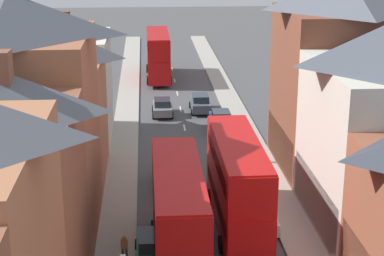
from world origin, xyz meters
name	(u,v)px	position (x,y,z in m)	size (l,w,h in m)	color
pavement_left	(125,143)	(-5.10, 38.00, 0.07)	(2.20, 104.00, 0.14)	#A8A399
pavement_right	(250,140)	(5.10, 38.00, 0.07)	(2.20, 104.00, 0.14)	#A8A399
centre_line_dashes	(189,150)	(0.00, 36.00, 0.01)	(0.14, 97.80, 0.01)	silver
double_decker_bus_lead	(237,182)	(1.79, 22.42, 2.82)	(2.74, 10.80, 5.30)	red
double_decker_bus_mid_street	(178,216)	(-1.81, 18.24, 2.82)	(2.74, 10.80, 5.30)	red
double_decker_bus_far_approaching	(158,54)	(-1.81, 61.14, 2.82)	(2.74, 10.80, 5.30)	#B70F0F
car_near_blue	(170,174)	(-1.80, 29.00, 0.83)	(1.90, 4.48, 1.64)	#4C515B
car_parked_left_a	(153,247)	(-3.10, 18.81, 0.82)	(1.90, 4.05, 1.62)	#144728
car_parked_right_a	(162,107)	(-1.80, 45.95, 0.81)	(1.90, 3.86, 1.60)	gray
car_mid_black	(259,214)	(3.10, 22.42, 0.81)	(1.90, 4.28, 1.61)	silver
car_parked_left_b	(200,103)	(1.80, 46.95, 0.85)	(1.90, 4.18, 1.70)	#4C515B
car_far_grey	(221,120)	(3.10, 41.27, 0.84)	(1.90, 3.89, 1.68)	navy
pedestrian_mid_right	(124,248)	(-4.56, 18.46, 1.03)	(0.36, 0.22, 1.61)	#3D4256
pedestrian_far_left	(271,191)	(4.31, 25.11, 1.03)	(0.36, 0.22, 1.61)	brown
pedestrian_far_right	(254,150)	(4.53, 32.80, 1.03)	(0.36, 0.22, 1.61)	#3D4256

